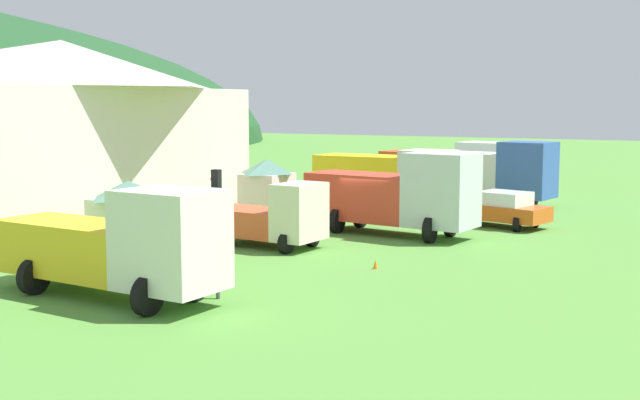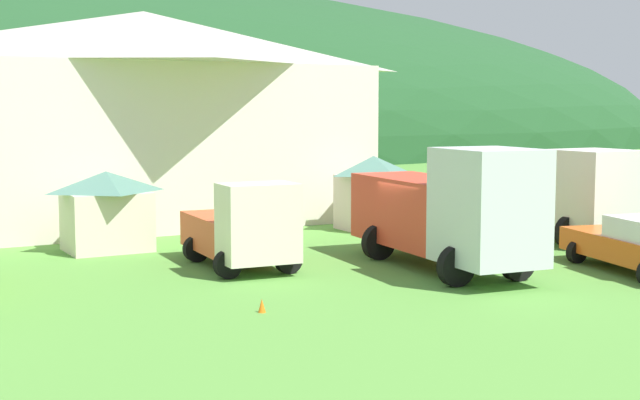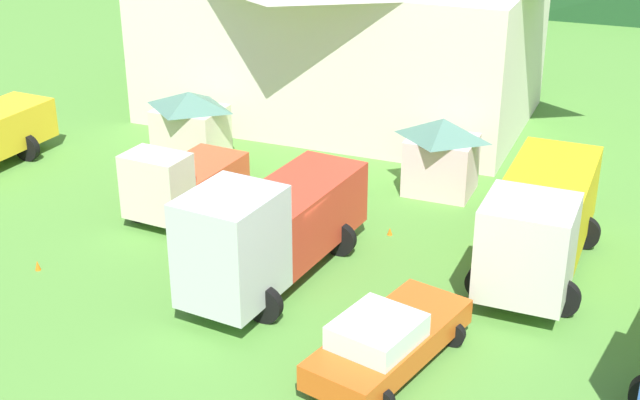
% 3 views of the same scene
% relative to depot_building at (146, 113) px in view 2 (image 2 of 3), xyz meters
% --- Properties ---
extents(ground_plane, '(200.00, 200.00, 0.00)m').
position_rel_depot_building_xyz_m(ground_plane, '(3.94, -14.72, -4.50)').
color(ground_plane, '#518C38').
extents(forested_hill_backdrop, '(169.55, 60.00, 35.31)m').
position_rel_depot_building_xyz_m(forested_hill_backdrop, '(3.94, 53.23, -4.50)').
color(forested_hill_backdrop, '#1E4723').
rests_on(forested_hill_backdrop, ground).
extents(depot_building, '(18.06, 11.04, 8.74)m').
position_rel_depot_building_xyz_m(depot_building, '(0.00, 0.00, 0.00)').
color(depot_building, silver).
rests_on(depot_building, ground).
extents(play_shed_cream, '(2.86, 2.36, 2.66)m').
position_rel_depot_building_xyz_m(play_shed_cream, '(-3.81, -7.38, -3.13)').
color(play_shed_cream, beige).
rests_on(play_shed_cream, ground).
extents(play_shed_pink, '(2.62, 2.25, 2.88)m').
position_rel_depot_building_xyz_m(play_shed_pink, '(6.75, -7.29, -3.02)').
color(play_shed_pink, beige).
rests_on(play_shed_pink, ground).
extents(light_truck_cream, '(2.85, 5.08, 2.64)m').
position_rel_depot_building_xyz_m(light_truck_cream, '(-1.21, -12.63, -3.29)').
color(light_truck_cream, beige).
rests_on(light_truck_cream, ground).
extents(tow_truck_silver, '(3.54, 7.88, 3.68)m').
position_rel_depot_building_xyz_m(tow_truck_silver, '(3.87, -15.94, -2.66)').
color(tow_truck_silver, silver).
rests_on(tow_truck_silver, ground).
extents(flatbed_truck_yellow, '(3.32, 7.55, 3.32)m').
position_rel_depot_building_xyz_m(flatbed_truck_yellow, '(11.17, -12.21, -2.69)').
color(flatbed_truck_yellow, silver).
rests_on(flatbed_truck_yellow, ground).
extents(service_pickup_orange, '(3.22, 5.56, 1.66)m').
position_rel_depot_building_xyz_m(service_pickup_orange, '(8.53, -18.82, -3.67)').
color(service_pickup_orange, '#D9581B').
rests_on(service_pickup_orange, ground).
extents(traffic_cone_near_pickup, '(0.36, 0.36, 0.52)m').
position_rel_depot_building_xyz_m(traffic_cone_near_pickup, '(6.19, -11.48, -4.50)').
color(traffic_cone_near_pickup, orange).
rests_on(traffic_cone_near_pickup, ground).
extents(traffic_cone_mid_row, '(0.36, 0.36, 0.64)m').
position_rel_depot_building_xyz_m(traffic_cone_mid_row, '(-3.17, -18.02, -4.50)').
color(traffic_cone_mid_row, orange).
rests_on(traffic_cone_mid_row, ground).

